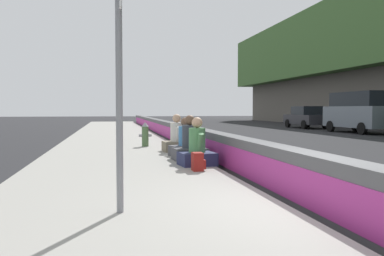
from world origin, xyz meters
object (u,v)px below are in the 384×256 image
object	(u,v)px
seated_person_rear	(185,144)
parked_car_fourth	(359,111)
seated_person_far	(177,140)
parked_car_midline	(306,117)
route_sign_post	(119,53)
seated_person_foreground	(197,150)
seated_person_middle	(190,146)
fire_hydrant	(145,134)
backpack	(198,162)

from	to	relation	value
seated_person_rear	parked_car_fourth	world-z (taller)	parked_car_fourth
seated_person_far	parked_car_midline	size ratio (longest dim) A/B	0.26
seated_person_far	route_sign_post	bearing A→B (deg)	165.33
seated_person_foreground	seated_person_middle	world-z (taller)	seated_person_middle
fire_hydrant	backpack	xyz separation A→B (m)	(-6.10, -0.63, -0.25)
route_sign_post	seated_person_far	distance (m)	7.96
seated_person_middle	parked_car_midline	distance (m)	22.97
route_sign_post	parked_car_fourth	bearing A→B (deg)	-40.71
seated_person_far	parked_car_midline	distance (m)	21.07
route_sign_post	fire_hydrant	world-z (taller)	route_sign_post
route_sign_post	seated_person_rear	xyz separation A→B (m)	(6.17, -2.00, -1.72)
seated_person_foreground	seated_person_middle	bearing A→B (deg)	-1.24
route_sign_post	seated_person_foreground	world-z (taller)	route_sign_post
fire_hydrant	seated_person_middle	distance (m)	4.33
fire_hydrant	parked_car_midline	distance (m)	20.15
seated_person_foreground	seated_person_rear	distance (m)	1.98
route_sign_post	seated_person_foreground	bearing A→B (deg)	-24.64
parked_car_fourth	seated_person_rear	bearing A→B (deg)	130.98
seated_person_rear	backpack	world-z (taller)	seated_person_rear
parked_car_fourth	parked_car_midline	distance (m)	6.63
seated_person_middle	backpack	size ratio (longest dim) A/B	2.98
parked_car_fourth	fire_hydrant	bearing A→B (deg)	120.12
seated_person_middle	parked_car_fourth	bearing A→B (deg)	-46.80
seated_person_foreground	parked_car_fourth	world-z (taller)	parked_car_fourth
parked_car_midline	seated_person_middle	bearing A→B (deg)	145.68
route_sign_post	seated_person_far	bearing A→B (deg)	-14.67
parked_car_fourth	parked_car_midline	size ratio (longest dim) A/B	1.15
parked_car_fourth	seated_person_far	bearing A→B (deg)	127.37
route_sign_post	seated_person_rear	bearing A→B (deg)	-17.92
seated_person_middle	parked_car_midline	world-z (taller)	parked_car_midline
seated_person_foreground	parked_car_fourth	size ratio (longest dim) A/B	0.22
fire_hydrant	seated_person_rear	bearing A→B (deg)	-165.14
seated_person_rear	parked_car_fourth	distance (m)	17.39
seated_person_foreground	seated_person_far	world-z (taller)	seated_person_far
seated_person_middle	parked_car_fourth	world-z (taller)	parked_car_fourth
route_sign_post	seated_person_far	size ratio (longest dim) A/B	3.02
route_sign_post	backpack	size ratio (longest dim) A/B	9.00
seated_person_rear	seated_person_far	xyz separation A→B (m)	(1.35, 0.03, 0.02)
seated_person_foreground	seated_person_middle	size ratio (longest dim) A/B	0.97
seated_person_far	fire_hydrant	bearing A→B (deg)	23.68
backpack	parked_car_midline	size ratio (longest dim) A/B	0.09
seated_person_foreground	parked_car_fourth	bearing A→B (deg)	-44.61
seated_person_rear	backpack	distance (m)	2.84
route_sign_post	parked_car_midline	xyz separation A→B (m)	(24.17, -14.89, -1.35)
seated_person_far	parked_car_midline	world-z (taller)	parked_car_midline
parked_car_fourth	parked_car_midline	world-z (taller)	parked_car_fourth
fire_hydrant	parked_car_midline	size ratio (longest dim) A/B	0.20
seated_person_rear	seated_person_far	size ratio (longest dim) A/B	0.93
seated_person_rear	parked_car_fourth	size ratio (longest dim) A/B	0.22
parked_car_midline	seated_person_rear	bearing A→B (deg)	144.37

